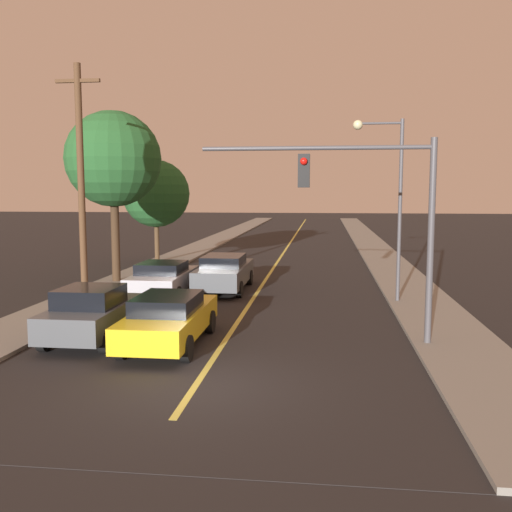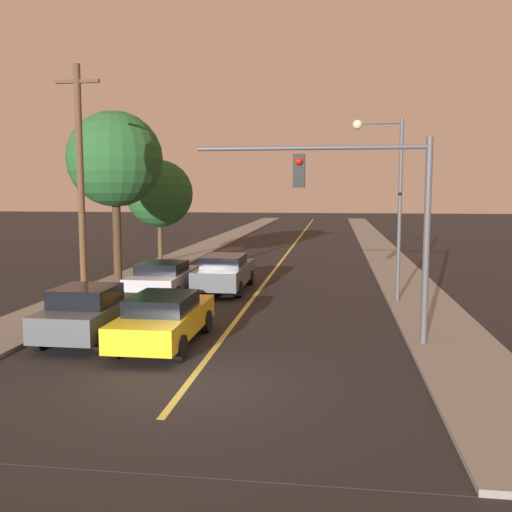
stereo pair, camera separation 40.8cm
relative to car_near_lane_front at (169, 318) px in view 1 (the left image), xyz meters
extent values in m
plane|color=black|center=(1.46, -3.07, -0.76)|extent=(200.00, 200.00, 0.00)
cube|color=black|center=(1.46, 32.93, -0.75)|extent=(10.40, 80.00, 0.01)
cube|color=#D1C14C|center=(1.46, 32.93, -0.75)|extent=(0.16, 76.00, 0.00)
cube|color=gray|center=(-4.99, 32.93, -0.70)|extent=(2.50, 80.00, 0.12)
cube|color=gray|center=(7.90, 32.93, -0.70)|extent=(2.50, 80.00, 0.12)
cube|color=gold|center=(0.00, 0.04, -0.09)|extent=(1.78, 4.77, 0.66)
cube|color=black|center=(0.00, -0.15, 0.46)|extent=(1.57, 2.14, 0.44)
cylinder|color=black|center=(-0.85, 1.52, -0.42)|extent=(0.22, 0.68, 0.68)
cylinder|color=black|center=(0.85, 1.52, -0.42)|extent=(0.22, 0.68, 0.68)
cylinder|color=black|center=(-0.85, -1.44, -0.42)|extent=(0.22, 0.68, 0.68)
cylinder|color=black|center=(0.85, -1.44, -0.42)|extent=(0.22, 0.68, 0.68)
cube|color=#474C51|center=(0.00, 8.83, -0.04)|extent=(1.86, 5.10, 0.76)
cube|color=black|center=(0.00, 8.62, 0.56)|extent=(1.63, 2.30, 0.44)
cylinder|color=black|center=(-0.88, 10.41, -0.42)|extent=(0.22, 0.67, 0.67)
cylinder|color=black|center=(0.88, 10.41, -0.42)|extent=(0.22, 0.67, 0.67)
cylinder|color=black|center=(-0.88, 7.24, -0.42)|extent=(0.22, 0.67, 0.67)
cylinder|color=black|center=(0.88, 7.24, -0.42)|extent=(0.22, 0.67, 0.67)
cube|color=#474C51|center=(-2.29, 0.23, -0.07)|extent=(1.79, 3.88, 0.72)
cube|color=black|center=(-2.29, 0.07, 0.55)|extent=(1.57, 1.75, 0.52)
cylinder|color=black|center=(-3.14, 1.43, -0.43)|extent=(0.22, 0.65, 0.65)
cylinder|color=black|center=(-1.44, 1.43, -0.43)|extent=(0.22, 0.65, 0.65)
cylinder|color=black|center=(-3.14, -0.98, -0.43)|extent=(0.22, 0.65, 0.65)
cylinder|color=black|center=(-1.44, -0.98, -0.43)|extent=(0.22, 0.65, 0.65)
cube|color=#A5A8B2|center=(-2.29, 7.41, -0.13)|extent=(1.97, 4.50, 0.64)
cube|color=black|center=(-2.29, 7.23, 0.41)|extent=(1.73, 2.02, 0.43)
cylinder|color=black|center=(-3.22, 8.81, -0.45)|extent=(0.22, 0.62, 0.62)
cylinder|color=black|center=(-1.35, 8.81, -0.45)|extent=(0.22, 0.62, 0.62)
cylinder|color=black|center=(-3.22, 6.02, -0.45)|extent=(0.22, 0.62, 0.62)
cylinder|color=black|center=(-1.35, 6.02, -0.45)|extent=(0.22, 0.62, 0.62)
cylinder|color=#47474C|center=(7.05, 0.72, 2.12)|extent=(0.18, 0.18, 5.53)
cylinder|color=#47474C|center=(3.95, 0.72, 4.64)|extent=(6.21, 0.12, 0.12)
cube|color=black|center=(3.64, 0.72, 4.03)|extent=(0.32, 0.28, 0.90)
sphere|color=red|center=(3.64, 0.54, 4.28)|extent=(0.20, 0.20, 0.20)
cylinder|color=#47474C|center=(7.00, 6.79, 2.74)|extent=(0.14, 0.14, 6.75)
cylinder|color=#47474C|center=(6.20, 6.79, 5.96)|extent=(1.61, 0.09, 0.09)
sphere|color=beige|center=(5.39, 6.79, 5.91)|extent=(0.36, 0.36, 0.36)
cylinder|color=#513823|center=(-4.34, 4.43, 3.62)|extent=(0.24, 0.24, 8.52)
cube|color=#513823|center=(-4.34, 4.43, 7.28)|extent=(1.60, 0.12, 0.12)
cylinder|color=#3D2B1C|center=(-5.28, 10.07, 1.39)|extent=(0.37, 0.37, 4.05)
sphere|color=#235628|center=(-5.28, 10.07, 4.92)|extent=(4.31, 4.31, 4.31)
cylinder|color=#4C3823|center=(-5.53, 17.41, 0.67)|extent=(0.27, 0.27, 2.61)
sphere|color=#235628|center=(-5.53, 17.41, 3.34)|extent=(3.90, 3.90, 3.90)
camera|label=1|loc=(4.20, -14.96, 3.48)|focal=40.00mm
camera|label=2|loc=(4.60, -14.91, 3.48)|focal=40.00mm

